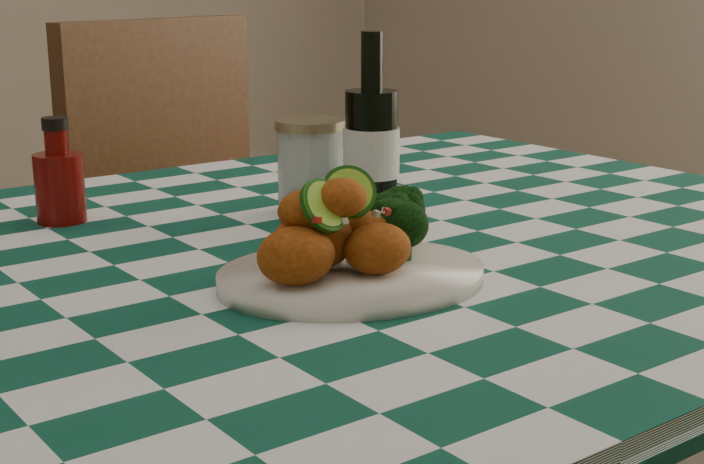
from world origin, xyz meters
TOP-DOWN VIEW (x-y plane):
  - plate at (0.06, -0.14)m, footprint 0.32×0.28m
  - fried_chicken_pile at (0.04, -0.14)m, footprint 0.14×0.11m
  - broccoli_side at (0.14, -0.13)m, footprint 0.09×0.09m
  - ketchup_bottle at (-0.08, 0.28)m, footprint 0.07×0.07m
  - mason_jar at (0.20, 0.13)m, footprint 0.11×0.11m
  - beer_bottle at (0.23, 0.04)m, footprint 0.09×0.09m
  - wooden_chair_right at (0.41, 0.70)m, footprint 0.56×0.57m

SIDE VIEW (x-z plane):
  - wooden_chair_right at x=0.41m, z-range 0.00..1.00m
  - plate at x=0.06m, z-range 0.79..0.80m
  - broccoli_side at x=0.14m, z-range 0.80..0.87m
  - mason_jar at x=0.20m, z-range 0.79..0.91m
  - fried_chicken_pile at x=0.04m, z-range 0.80..0.90m
  - ketchup_bottle at x=-0.08m, z-range 0.79..0.92m
  - beer_bottle at x=0.23m, z-range 0.79..1.02m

